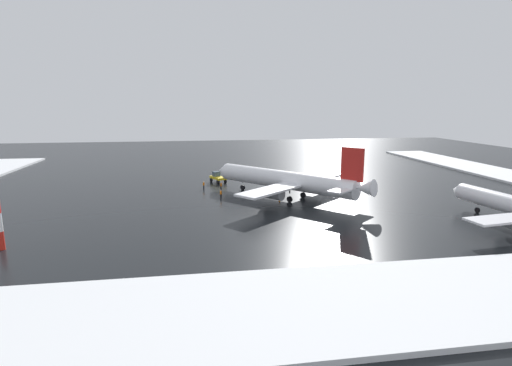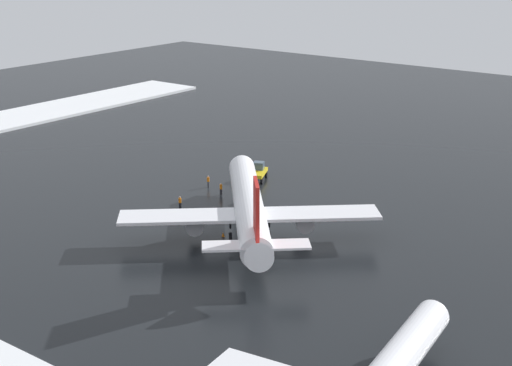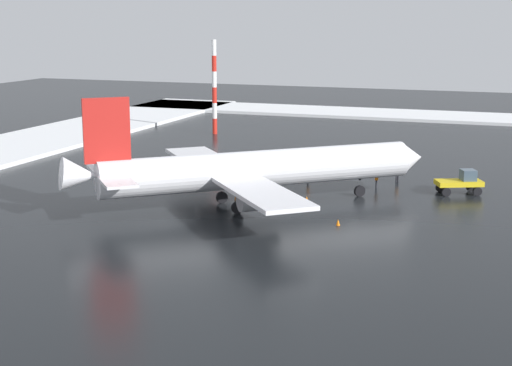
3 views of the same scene
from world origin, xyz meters
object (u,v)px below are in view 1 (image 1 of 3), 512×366
at_px(ground_crew_by_nose_gear, 221,186).
at_px(traffic_cone_mid_line, 295,187).
at_px(ground_crew_near_tug, 221,194).
at_px(ground_crew_mid_apron, 204,185).
at_px(traffic_cone_wingtip_side, 279,200).
at_px(pushback_tug, 218,177).
at_px(traffic_cone_near_nose, 264,193).
at_px(airplane_parked_starboard, 287,180).

bearing_deg(ground_crew_by_nose_gear, traffic_cone_mid_line, -95.75).
xyz_separation_m(ground_crew_near_tug, ground_crew_mid_apron, (-3.04, 9.23, 0.00)).
xyz_separation_m(ground_crew_by_nose_gear, traffic_cone_wingtip_side, (10.13, -11.92, -0.70)).
distance_m(pushback_tug, traffic_cone_mid_line, 18.51).
xyz_separation_m(pushback_tug, traffic_cone_mid_line, (16.28, -8.74, -1.01)).
relative_size(ground_crew_mid_apron, traffic_cone_near_nose, 3.11).
relative_size(ground_crew_near_tug, traffic_cone_wingtip_side, 3.11).
bearing_deg(traffic_cone_near_nose, ground_crew_by_nose_gear, 148.66).
bearing_deg(ground_crew_by_nose_gear, traffic_cone_near_nose, -126.84).
relative_size(ground_crew_by_nose_gear, traffic_cone_mid_line, 3.11).
height_order(ground_crew_near_tug, ground_crew_mid_apron, same).
xyz_separation_m(airplane_parked_starboard, traffic_cone_wingtip_side, (-2.04, -2.34, -3.31)).
height_order(traffic_cone_mid_line, traffic_cone_wingtip_side, same).
relative_size(pushback_tug, ground_crew_by_nose_gear, 2.98).
bearing_deg(traffic_cone_mid_line, pushback_tug, 151.76).
xyz_separation_m(ground_crew_by_nose_gear, traffic_cone_near_nose, (8.46, -5.15, -0.70)).
distance_m(airplane_parked_starboard, ground_crew_mid_apron, 19.51).
distance_m(traffic_cone_mid_line, traffic_cone_wingtip_side, 13.26).
relative_size(ground_crew_by_nose_gear, traffic_cone_near_nose, 3.11).
xyz_separation_m(pushback_tug, ground_crew_mid_apron, (-3.44, -7.12, -0.31)).
distance_m(airplane_parked_starboard, traffic_cone_mid_line, 10.80).
relative_size(ground_crew_near_tug, traffic_cone_mid_line, 3.11).
xyz_separation_m(ground_crew_near_tug, ground_crew_by_nose_gear, (0.60, 7.67, 0.00)).
bearing_deg(traffic_cone_wingtip_side, traffic_cone_near_nose, 103.89).
xyz_separation_m(ground_crew_near_tug, traffic_cone_near_nose, (9.06, 2.52, -0.70)).
distance_m(ground_crew_near_tug, ground_crew_mid_apron, 9.71).
relative_size(airplane_parked_starboard, ground_crew_near_tug, 17.47).
bearing_deg(pushback_tug, traffic_cone_near_nose, -172.89).
height_order(pushback_tug, traffic_cone_mid_line, pushback_tug).
relative_size(ground_crew_near_tug, ground_crew_by_nose_gear, 1.00).
distance_m(ground_crew_by_nose_gear, ground_crew_mid_apron, 3.95).
relative_size(ground_crew_by_nose_gear, traffic_cone_wingtip_side, 3.11).
distance_m(pushback_tug, traffic_cone_near_nose, 16.35).
height_order(ground_crew_by_nose_gear, traffic_cone_mid_line, ground_crew_by_nose_gear).
relative_size(ground_crew_near_tug, ground_crew_mid_apron, 1.00).
bearing_deg(ground_crew_mid_apron, ground_crew_near_tug, -107.02).
height_order(ground_crew_by_nose_gear, traffic_cone_wingtip_side, ground_crew_by_nose_gear).
distance_m(pushback_tug, traffic_cone_wingtip_side, 23.06).
relative_size(airplane_parked_starboard, traffic_cone_mid_line, 54.31).
relative_size(airplane_parked_starboard, traffic_cone_wingtip_side, 54.31).
bearing_deg(airplane_parked_starboard, ground_crew_by_nose_gear, 10.92).
distance_m(ground_crew_near_tug, traffic_cone_near_nose, 9.43).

